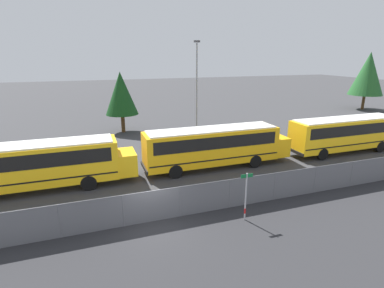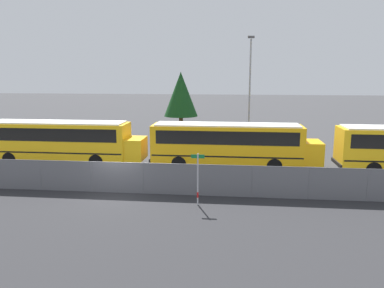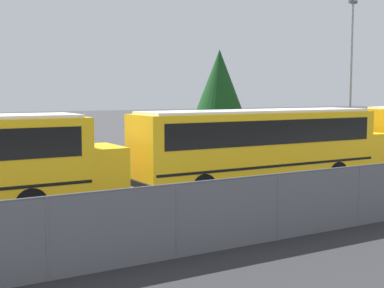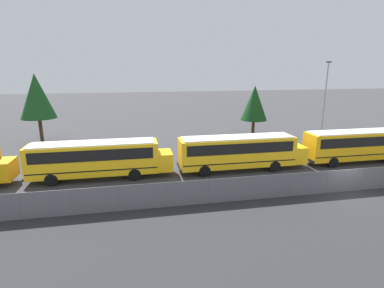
{
  "view_description": "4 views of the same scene",
  "coord_description": "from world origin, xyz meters",
  "px_view_note": "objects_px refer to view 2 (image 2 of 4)",
  "views": [
    {
      "loc": [
        -2.74,
        -14.4,
        8.76
      ],
      "look_at": [
        4.73,
        7.03,
        1.97
      ],
      "focal_mm": 28.0,
      "sensor_mm": 36.0,
      "label": 1
    },
    {
      "loc": [
        6.55,
        -20.23,
        6.86
      ],
      "look_at": [
        3.67,
        6.42,
        1.74
      ],
      "focal_mm": 35.0,
      "sensor_mm": 36.0,
      "label": 2
    },
    {
      "loc": [
        -19.86,
        -10.95,
        3.97
      ],
      "look_at": [
        -9.65,
        6.47,
        2.01
      ],
      "focal_mm": 50.0,
      "sensor_mm": 36.0,
      "label": 3
    },
    {
      "loc": [
        -15.74,
        -19.03,
        9.43
      ],
      "look_at": [
        -10.66,
        7.1,
        2.57
      ],
      "focal_mm": 28.0,
      "sensor_mm": 36.0,
      "label": 4
    }
  ],
  "objects_px": {
    "school_bus_3": "(230,142)",
    "school_bus_2": "(61,139)",
    "tree_1": "(181,94)",
    "light_pole": "(250,88)",
    "street_sign": "(198,178)"
  },
  "relations": [
    {
      "from": "school_bus_2",
      "to": "school_bus_3",
      "type": "bearing_deg",
      "value": 0.21
    },
    {
      "from": "school_bus_2",
      "to": "school_bus_3",
      "type": "distance_m",
      "value": 12.73
    },
    {
      "from": "school_bus_2",
      "to": "light_pole",
      "type": "bearing_deg",
      "value": 31.66
    },
    {
      "from": "school_bus_3",
      "to": "school_bus_2",
      "type": "bearing_deg",
      "value": -179.79
    },
    {
      "from": "school_bus_2",
      "to": "light_pole",
      "type": "relative_size",
      "value": 1.2
    },
    {
      "from": "school_bus_2",
      "to": "light_pole",
      "type": "height_order",
      "value": "light_pole"
    },
    {
      "from": "street_sign",
      "to": "tree_1",
      "type": "distance_m",
      "value": 22.71
    },
    {
      "from": "light_pole",
      "to": "tree_1",
      "type": "xyz_separation_m",
      "value": [
        -7.22,
        5.38,
        -0.94
      ]
    },
    {
      "from": "tree_1",
      "to": "school_bus_3",
      "type": "bearing_deg",
      "value": -68.68
    },
    {
      "from": "street_sign",
      "to": "tree_1",
      "type": "height_order",
      "value": "tree_1"
    },
    {
      "from": "school_bus_3",
      "to": "street_sign",
      "type": "bearing_deg",
      "value": -101.5
    },
    {
      "from": "school_bus_2",
      "to": "school_bus_3",
      "type": "xyz_separation_m",
      "value": [
        12.73,
        0.05,
        0.0
      ]
    },
    {
      "from": "street_sign",
      "to": "tree_1",
      "type": "relative_size",
      "value": 0.4
    },
    {
      "from": "street_sign",
      "to": "light_pole",
      "type": "xyz_separation_m",
      "value": [
        3.29,
        16.78,
        3.99
      ]
    },
    {
      "from": "school_bus_3",
      "to": "light_pole",
      "type": "height_order",
      "value": "light_pole"
    }
  ]
}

